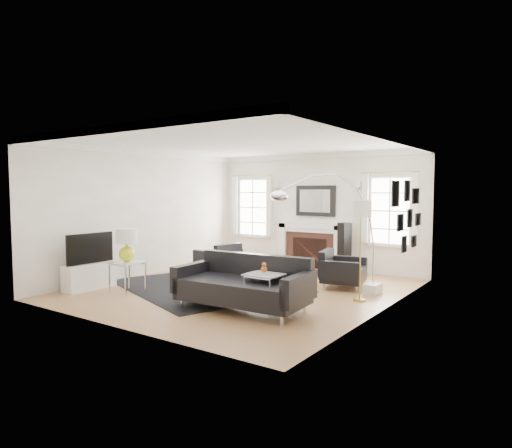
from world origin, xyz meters
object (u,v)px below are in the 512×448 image
Objects in this scene: armchair_left at (220,260)px; gourd_lamp at (127,243)px; sofa at (245,286)px; arc_floor_lamp at (327,228)px; fireplace at (312,247)px; coffee_table at (239,261)px; armchair_right at (341,271)px.

gourd_lamp is at bearing -93.41° from armchair_left.
arc_floor_lamp is (0.63, 1.66, 0.85)m from sofa.
armchair_left is at bearing 136.62° from sofa.
coffee_table is (-0.71, -1.98, -0.15)m from fireplace.
armchair_left reaches higher than coffee_table.
armchair_right is 1.69× the size of gourd_lamp.
armchair_left is 3.11m from arc_floor_lamp.
gourd_lamp is (-3.03, -2.72, 0.61)m from armchair_right.
coffee_table is 1.54× the size of gourd_lamp.
coffee_table is 0.41× the size of arc_floor_lamp.
armchair_right is (2.88, 0.22, 0.01)m from armchair_left.
coffee_table is (0.69, -0.18, 0.06)m from armchair_left.
gourd_lamp reaches higher than fireplace.
coffee_table is at bearing 171.43° from arc_floor_lamp.
gourd_lamp reaches higher than sofa.
gourd_lamp is at bearing -172.36° from sofa.
fireplace is at bearing 52.18° from armchair_left.
sofa reaches higher than armchair_left.
arc_floor_lamp is at bearing -8.57° from coffee_table.
armchair_right is at bearing 4.33° from armchair_left.
sofa is at bearing -110.75° from arc_floor_lamp.
armchair_left is 0.42× the size of arc_floor_lamp.
sofa is at bearing -51.07° from coffee_table.
sofa is 0.97× the size of arc_floor_lamp.
fireplace is at bearing 70.22° from gourd_lamp.
arc_floor_lamp reaches higher than armchair_right.
armchair_right is 4.12m from gourd_lamp.
arc_floor_lamp is (0.06, -0.73, 0.90)m from armchair_right.
fireplace reaches higher than armchair_left.
armchair_right is at bearing -47.05° from fireplace.
arc_floor_lamp reaches higher than coffee_table.
coffee_table is at bearing 70.23° from gourd_lamp.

